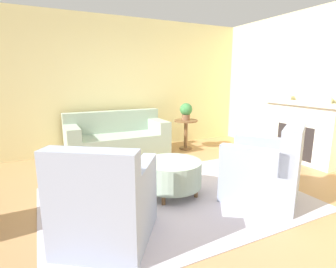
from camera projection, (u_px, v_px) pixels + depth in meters
ground_plane at (176, 199)px, 3.43m from camera, size 16.00×16.00×0.00m
wall_back at (115, 85)px, 5.60m from camera, size 9.51×0.12×2.80m
rug at (176, 198)px, 3.43m from camera, size 3.28×2.30×0.01m
couch at (117, 140)px, 5.26m from camera, size 1.96×0.86×0.89m
armchair_left at (106, 205)px, 2.46m from camera, size 1.15×1.17×0.98m
armchair_right at (266, 171)px, 3.35m from camera, size 1.15×1.17×0.98m
ottoman_table at (172, 173)px, 3.51m from camera, size 0.79×0.79×0.46m
side_table at (186, 129)px, 5.76m from camera, size 0.51×0.51×0.65m
fireplace at (301, 130)px, 4.92m from camera, size 0.44×1.49×1.12m
vase_mantel_near at (287, 96)px, 5.12m from camera, size 0.16×0.16×0.21m
vase_mantel_far at (325, 99)px, 4.45m from camera, size 0.21×0.21×0.20m
potted_plant_on_side_table at (186, 111)px, 5.68m from camera, size 0.27×0.27×0.37m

